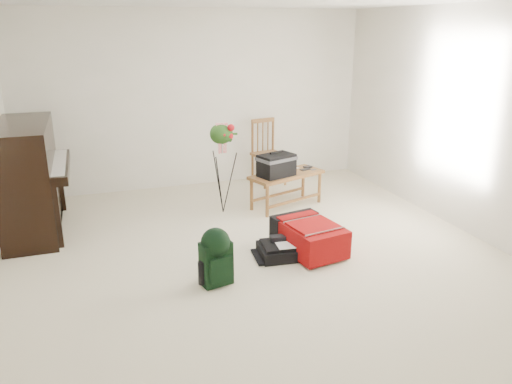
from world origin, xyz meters
name	(u,v)px	position (x,y,z in m)	size (l,w,h in m)	color
floor	(260,260)	(0.00, 0.00, 0.00)	(5.00, 5.50, 0.01)	beige
wall_back	(196,100)	(0.00, 2.75, 1.25)	(5.00, 0.04, 2.50)	white
wall_right	(476,123)	(2.50, 0.00, 1.25)	(0.04, 5.50, 2.50)	white
piano	(30,180)	(-2.19, 1.60, 0.60)	(0.71, 1.50, 1.25)	black
bench	(278,167)	(0.74, 1.40, 0.54)	(1.07, 0.70, 0.77)	brown
dining_chair	(268,153)	(0.99, 2.43, 0.47)	(0.49, 0.49, 0.96)	brown
red_suitcase	(307,235)	(0.56, 0.08, 0.17)	(0.63, 0.84, 0.33)	#A60F07
black_duffel	(283,249)	(0.26, 0.01, 0.07)	(0.53, 0.44, 0.21)	black
green_backpack	(216,254)	(-0.53, -0.33, 0.30)	(0.30, 0.28, 0.55)	black
flower_stand	(222,169)	(0.02, 1.46, 0.57)	(0.42, 0.42, 1.18)	black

